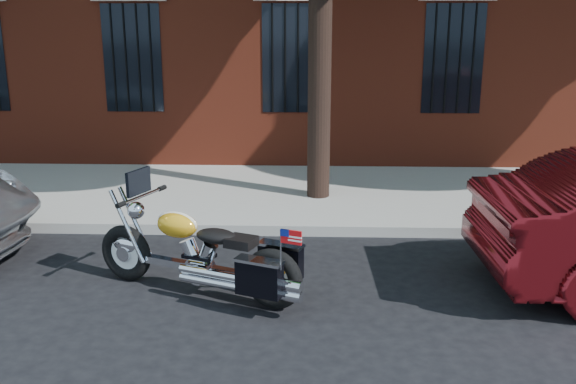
{
  "coord_description": "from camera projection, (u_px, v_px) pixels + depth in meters",
  "views": [
    {
      "loc": [
        0.37,
        -7.14,
        2.94
      ],
      "look_at": [
        0.09,
        0.8,
        0.78
      ],
      "focal_mm": 40.0,
      "sensor_mm": 36.0,
      "label": 1
    }
  ],
  "objects": [
    {
      "name": "motorcycle",
      "position": [
        206.0,
        257.0,
        6.9
      ],
      "size": [
        2.4,
        1.41,
        1.33
      ],
      "rotation": [
        0.0,
        0.0,
        -0.39
      ],
      "color": "black",
      "rests_on": "ground"
    },
    {
      "name": "ground",
      "position": [
        278.0,
        272.0,
        7.68
      ],
      "size": [
        120.0,
        120.0,
        0.0
      ],
      "primitive_type": "plane",
      "color": "black",
      "rests_on": "ground"
    },
    {
      "name": "sidewalk",
      "position": [
        288.0,
        194.0,
        10.8
      ],
      "size": [
        40.0,
        3.6,
        0.15
      ],
      "primitive_type": "cube",
      "color": "gray",
      "rests_on": "ground"
    },
    {
      "name": "curb",
      "position": [
        283.0,
        229.0,
        8.99
      ],
      "size": [
        40.0,
        0.16,
        0.15
      ],
      "primitive_type": "cube",
      "color": "gray",
      "rests_on": "ground"
    }
  ]
}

